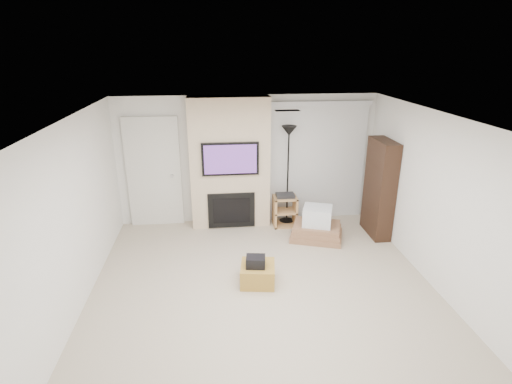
{
  "coord_description": "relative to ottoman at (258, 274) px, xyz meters",
  "views": [
    {
      "loc": [
        -0.66,
        -4.76,
        3.36
      ],
      "look_at": [
        0.0,
        1.2,
        1.15
      ],
      "focal_mm": 28.0,
      "sensor_mm": 36.0,
      "label": 1
    }
  ],
  "objects": [
    {
      "name": "wall_left",
      "position": [
        -2.44,
        -0.38,
        1.1
      ],
      "size": [
        0.0,
        5.5,
        2.5
      ],
      "primitive_type": "cube",
      "rotation": [
        1.57,
        0.0,
        1.57
      ],
      "color": "white",
      "rests_on": "ground"
    },
    {
      "name": "av_stand",
      "position": [
        0.76,
        1.97,
        0.2
      ],
      "size": [
        0.45,
        0.38,
        0.66
      ],
      "color": "tan",
      "rests_on": "floor"
    },
    {
      "name": "wall_right",
      "position": [
        2.56,
        -0.38,
        1.1
      ],
      "size": [
        0.0,
        5.5,
        2.5
      ],
      "primitive_type": "cube",
      "rotation": [
        1.57,
        0.0,
        1.57
      ],
      "color": "white",
      "rests_on": "ground"
    },
    {
      "name": "hvac_vent",
      "position": [
        0.46,
        0.42,
        2.35
      ],
      "size": [
        0.35,
        0.18,
        0.01
      ],
      "primitive_type": "cube",
      "color": "silver",
      "rests_on": "ceiling"
    },
    {
      "name": "black_bag",
      "position": [
        -0.04,
        -0.04,
        0.23
      ],
      "size": [
        0.31,
        0.26,
        0.16
      ],
      "primitive_type": "cube",
      "rotation": [
        0.0,
        0.0,
        -0.14
      ],
      "color": "black",
      "rests_on": "ottoman"
    },
    {
      "name": "box_stack",
      "position": [
        1.25,
        1.35,
        0.08
      ],
      "size": [
        1.09,
        0.95,
        0.61
      ],
      "color": "#936648",
      "rests_on": "floor"
    },
    {
      "name": "floor",
      "position": [
        0.06,
        -0.38,
        -0.15
      ],
      "size": [
        5.0,
        5.5,
        0.0
      ],
      "primitive_type": "cube",
      "color": "#BDAD95",
      "rests_on": "ground"
    },
    {
      "name": "ottoman",
      "position": [
        0.0,
        0.0,
        0.0
      ],
      "size": [
        0.57,
        0.57,
        0.3
      ],
      "primitive_type": "cube",
      "rotation": [
        0.0,
        0.0,
        -0.14
      ],
      "color": "#A87E31",
      "rests_on": "floor"
    },
    {
      "name": "bookshelf",
      "position": [
        2.4,
        1.43,
        0.75
      ],
      "size": [
        0.3,
        0.8,
        1.8
      ],
      "color": "black",
      "rests_on": "floor"
    },
    {
      "name": "entry_door",
      "position": [
        -1.74,
        2.34,
        0.9
      ],
      "size": [
        1.02,
        0.11,
        2.14
      ],
      "color": "silver",
      "rests_on": "floor"
    },
    {
      "name": "floor_lamp",
      "position": [
        0.83,
        2.12,
        1.39
      ],
      "size": [
        0.29,
        0.29,
        1.95
      ],
      "color": "black",
      "rests_on": "floor"
    },
    {
      "name": "wall_front",
      "position": [
        0.06,
        -3.13,
        1.1
      ],
      "size": [
        5.0,
        0.0,
        2.5
      ],
      "primitive_type": "cube",
      "rotation": [
        1.57,
        0.0,
        0.0
      ],
      "color": "white",
      "rests_on": "ground"
    },
    {
      "name": "wall_back",
      "position": [
        0.06,
        2.37,
        1.1
      ],
      "size": [
        5.0,
        0.0,
        2.5
      ],
      "primitive_type": "cube",
      "rotation": [
        1.57,
        0.0,
        0.0
      ],
      "color": "white",
      "rests_on": "ground"
    },
    {
      "name": "ceiling",
      "position": [
        0.06,
        -0.38,
        2.35
      ],
      "size": [
        5.0,
        5.5,
        0.0
      ],
      "primitive_type": "cube",
      "color": "white",
      "rests_on": "wall_back"
    },
    {
      "name": "vertical_blinds",
      "position": [
        1.46,
        2.32,
        1.12
      ],
      "size": [
        1.98,
        0.1,
        2.37
      ],
      "color": "silver",
      "rests_on": "floor"
    },
    {
      "name": "fireplace_wall",
      "position": [
        -0.29,
        2.16,
        1.09
      ],
      "size": [
        1.5,
        0.47,
        2.5
      ],
      "color": "beige",
      "rests_on": "floor"
    }
  ]
}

